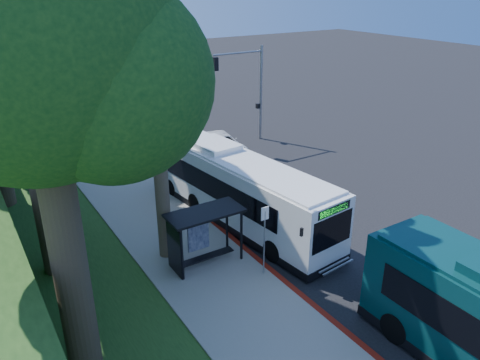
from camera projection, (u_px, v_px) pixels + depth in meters
ground at (291, 201)px, 25.99m from camera, size 140.00×140.00×0.00m
sidewalk at (171, 235)px, 22.37m from camera, size 4.50×70.00×0.12m
red_curb at (258, 260)px, 20.40m from camera, size 0.25×30.00×0.13m
grass_verge at (25, 224)px, 23.45m from camera, size 8.00×70.00×0.06m
bus_shelter at (198, 228)px, 19.48m from camera, size 3.20×1.51×2.55m
stop_sign_pole at (264, 232)px, 18.63m from camera, size 0.35×0.06×3.17m
traffic_signal_pole at (249, 83)px, 33.84m from camera, size 4.10×0.30×7.00m
tree_6 at (38, 54)px, 11.12m from camera, size 7.56×7.20×13.74m
white_bus at (237, 187)px, 23.33m from camera, size 3.88×12.44×3.65m
pickup at (221, 145)px, 32.39m from camera, size 3.05×5.56×1.48m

